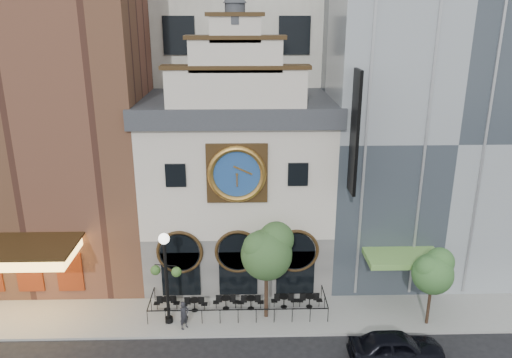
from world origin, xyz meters
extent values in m
plane|color=black|center=(0.00, 0.00, 0.00)|extent=(120.00, 120.00, 0.00)
cube|color=gray|center=(0.00, 2.50, 0.07)|extent=(44.00, 5.00, 0.15)
cube|color=#605E5B|center=(0.00, 8.00, 2.15)|extent=(12.00, 8.00, 4.00)
cube|color=beige|center=(0.00, 8.00, 7.65)|extent=(12.00, 8.00, 7.00)
cube|color=#2D3035|center=(0.00, 8.00, 11.75)|extent=(12.60, 8.60, 1.20)
cube|color=#32210F|center=(0.00, 3.92, 8.55)|extent=(3.60, 0.25, 3.60)
cylinder|color=navy|center=(0.00, 3.78, 8.55)|extent=(3.10, 0.12, 3.10)
torus|color=#B98336|center=(0.00, 3.70, 8.55)|extent=(3.46, 0.36, 3.46)
cylinder|color=#2D3035|center=(0.00, 4.40, 17.45)|extent=(1.10, 1.10, 1.10)
cube|color=brown|center=(-13.00, 10.00, 12.65)|extent=(14.00, 12.00, 25.00)
cube|color=#FFBF59|center=(-13.00, 2.30, 4.35)|extent=(7.00, 3.40, 0.70)
cube|color=#32210F|center=(-13.00, 2.30, 4.80)|extent=(7.40, 3.80, 0.15)
cube|color=maroon|center=(-13.00, 3.95, 2.15)|extent=(5.60, 0.15, 2.60)
cube|color=gray|center=(13.00, 10.00, 10.15)|extent=(14.00, 12.00, 20.00)
cube|color=#6AA048|center=(10.00, 2.80, 3.45)|extent=(4.50, 2.40, 0.35)
cube|color=black|center=(6.60, 3.00, 11.15)|extent=(0.18, 1.60, 7.00)
cylinder|color=black|center=(-4.39, 2.71, 0.89)|extent=(0.68, 0.68, 0.03)
cylinder|color=black|center=(-4.39, 2.71, 0.52)|extent=(0.06, 0.06, 0.72)
cylinder|color=black|center=(-2.68, 2.54, 0.89)|extent=(0.68, 0.68, 0.03)
cylinder|color=black|center=(-2.68, 2.54, 0.52)|extent=(0.06, 0.06, 0.72)
cylinder|color=black|center=(-0.77, 2.73, 0.89)|extent=(0.68, 0.68, 0.03)
cylinder|color=black|center=(-0.77, 2.73, 0.52)|extent=(0.06, 0.06, 0.72)
cylinder|color=black|center=(0.77, 2.67, 0.89)|extent=(0.68, 0.68, 0.03)
cylinder|color=black|center=(0.77, 2.67, 0.52)|extent=(0.06, 0.06, 0.72)
cylinder|color=black|center=(2.82, 2.80, 0.89)|extent=(0.68, 0.68, 0.03)
cylinder|color=black|center=(2.82, 2.80, 0.52)|extent=(0.06, 0.06, 0.72)
cylinder|color=black|center=(4.41, 2.79, 0.89)|extent=(0.68, 0.68, 0.03)
cylinder|color=black|center=(4.41, 2.79, 0.52)|extent=(0.06, 0.06, 0.72)
imported|color=black|center=(8.34, -2.23, 0.85)|extent=(5.04, 2.13, 1.70)
imported|color=black|center=(-3.10, 0.79, 1.01)|extent=(0.72, 0.74, 1.71)
cylinder|color=black|center=(-4.08, 1.42, 2.75)|extent=(0.19, 0.19, 5.20)
cylinder|color=black|center=(-4.08, 1.42, 0.31)|extent=(0.46, 0.46, 0.31)
sphere|color=white|center=(-4.08, 1.42, 5.56)|extent=(0.62, 0.62, 0.62)
sphere|color=#385F26|center=(-4.69, 1.53, 3.53)|extent=(0.58, 0.58, 0.58)
sphere|color=#385F26|center=(-3.47, 1.30, 3.53)|extent=(0.58, 0.58, 0.58)
cylinder|color=#382619|center=(1.68, 1.85, 1.75)|extent=(0.23, 0.23, 3.21)
sphere|color=#2A4E1F|center=(1.68, 1.85, 4.28)|extent=(2.98, 2.98, 2.98)
sphere|color=#2A4E1F|center=(2.25, 2.20, 5.08)|extent=(2.06, 2.06, 2.06)
sphere|color=#2A4E1F|center=(1.22, 1.63, 4.85)|extent=(1.83, 1.83, 1.83)
cylinder|color=#382619|center=(11.10, 0.92, 1.42)|extent=(0.18, 0.18, 2.53)
sphere|color=#2F5F25|center=(11.10, 0.92, 3.40)|extent=(2.35, 2.35, 2.35)
sphere|color=#2F5F25|center=(11.55, 1.19, 4.04)|extent=(1.63, 1.63, 1.63)
sphere|color=#2F5F25|center=(10.74, 0.74, 3.86)|extent=(1.45, 1.45, 1.45)
camera|label=1|loc=(0.40, -23.95, 17.56)|focal=35.00mm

